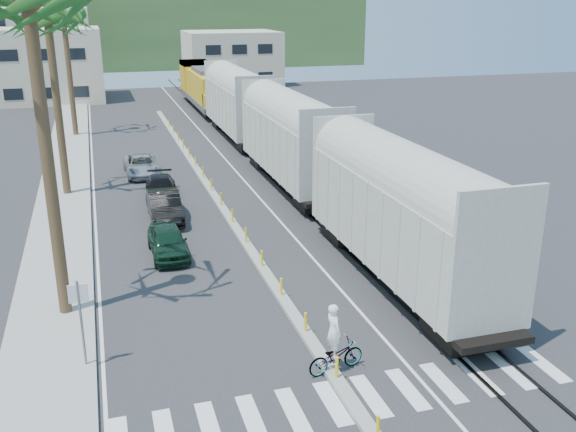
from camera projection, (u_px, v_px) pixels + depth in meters
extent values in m
plane|color=#28282B|center=(325.00, 365.00, 20.47)|extent=(140.00, 140.00, 0.00)
cube|color=gray|center=(65.00, 181.00, 40.78)|extent=(3.00, 90.00, 0.15)
cube|color=black|center=(250.00, 158.00, 47.02)|extent=(0.12, 100.00, 0.06)
cube|color=black|center=(269.00, 156.00, 47.41)|extent=(0.12, 100.00, 0.06)
cube|color=gray|center=(212.00, 192.00, 38.58)|extent=(0.45, 60.00, 0.15)
cylinder|color=yellow|center=(378.00, 427.00, 16.69)|extent=(0.10, 0.10, 0.70)
cylinder|color=yellow|center=(337.00, 367.00, 19.41)|extent=(0.10, 0.10, 0.70)
cylinder|color=yellow|center=(306.00, 322.00, 22.13)|extent=(0.10, 0.10, 0.70)
cylinder|color=yellow|center=(281.00, 287.00, 24.85)|extent=(0.10, 0.10, 0.70)
cylinder|color=yellow|center=(262.00, 258.00, 27.56)|extent=(0.10, 0.10, 0.70)
cylinder|color=yellow|center=(246.00, 235.00, 30.28)|extent=(0.10, 0.10, 0.70)
cylinder|color=yellow|center=(232.00, 215.00, 33.00)|extent=(0.10, 0.10, 0.70)
cylinder|color=yellow|center=(221.00, 199.00, 35.72)|extent=(0.10, 0.10, 0.70)
cylinder|color=yellow|center=(211.00, 185.00, 38.44)|extent=(0.10, 0.10, 0.70)
cylinder|color=yellow|center=(203.00, 172.00, 41.16)|extent=(0.10, 0.10, 0.70)
cylinder|color=yellow|center=(196.00, 162.00, 43.88)|extent=(0.10, 0.10, 0.70)
cylinder|color=yellow|center=(189.00, 152.00, 46.60)|extent=(0.10, 0.10, 0.70)
cylinder|color=yellow|center=(183.00, 144.00, 49.32)|extent=(0.10, 0.10, 0.70)
cylinder|color=yellow|center=(178.00, 136.00, 52.04)|extent=(0.10, 0.10, 0.70)
cylinder|color=yellow|center=(173.00, 129.00, 54.75)|extent=(0.10, 0.10, 0.70)
cylinder|color=yellow|center=(169.00, 123.00, 57.47)|extent=(0.10, 0.10, 0.70)
cube|color=silver|center=(349.00, 400.00, 18.66)|extent=(14.00, 2.20, 0.01)
cube|color=silver|center=(93.00, 180.00, 41.27)|extent=(0.12, 90.00, 0.01)
cube|color=silver|center=(235.00, 170.00, 43.82)|extent=(0.12, 90.00, 0.01)
cube|color=#A8A69A|center=(401.00, 220.00, 25.56)|extent=(3.00, 12.88, 3.40)
cylinder|color=#A8A69A|center=(403.00, 179.00, 25.02)|extent=(2.90, 12.58, 2.90)
cube|color=black|center=(398.00, 271.00, 26.27)|extent=(2.60, 12.88, 1.00)
cube|color=#A8A69A|center=(291.00, 143.00, 39.16)|extent=(3.00, 12.88, 3.40)
cylinder|color=#A8A69A|center=(291.00, 116.00, 38.61)|extent=(2.90, 12.58, 2.90)
cube|color=black|center=(291.00, 178.00, 39.87)|extent=(2.60, 12.88, 1.00)
cube|color=#A8A69A|center=(237.00, 106.00, 52.75)|extent=(3.00, 12.88, 3.40)
cylinder|color=#A8A69A|center=(237.00, 85.00, 52.21)|extent=(2.90, 12.58, 2.90)
cube|color=black|center=(238.00, 132.00, 53.46)|extent=(2.60, 12.88, 1.00)
cube|color=#4C4C4F|center=(205.00, 99.00, 67.79)|extent=(3.00, 17.00, 0.50)
cube|color=#BF8612|center=(206.00, 85.00, 66.38)|extent=(2.70, 12.24, 2.60)
cube|color=#BF8612|center=(195.00, 75.00, 72.43)|extent=(3.00, 3.74, 3.20)
cube|color=black|center=(205.00, 104.00, 67.98)|extent=(2.60, 13.60, 0.90)
cylinder|color=brown|center=(49.00, 171.00, 21.95)|extent=(0.44, 0.44, 11.00)
cylinder|color=brown|center=(58.00, 111.00, 36.53)|extent=(0.44, 0.44, 10.00)
sphere|color=#174A17|center=(47.00, 17.00, 34.87)|extent=(3.20, 3.20, 3.20)
cylinder|color=brown|center=(68.00, 64.00, 52.61)|extent=(0.44, 0.44, 12.00)
cylinder|color=slate|center=(82.00, 326.00, 19.80)|extent=(0.08, 0.08, 3.00)
cube|color=silver|center=(78.00, 293.00, 19.45)|extent=(0.60, 0.04, 0.60)
cube|color=#B7A891|center=(47.00, 65.00, 72.37)|extent=(12.00, 10.00, 8.00)
cube|color=#B7A891|center=(36.00, 46.00, 86.00)|extent=(14.00, 12.00, 10.00)
cube|color=#B7A891|center=(232.00, 58.00, 86.08)|extent=(12.00, 10.00, 7.00)
cube|color=#385628|center=(125.00, 30.00, 109.18)|extent=(80.00, 20.00, 12.00)
imported|color=black|center=(168.00, 241.00, 28.97)|extent=(1.74, 4.06, 1.36)
imported|color=black|center=(165.00, 206.00, 33.61)|extent=(1.73, 4.63, 1.51)
imported|color=black|center=(161.00, 188.00, 37.39)|extent=(2.46, 4.57, 1.24)
imported|color=#AAACAF|center=(142.00, 165.00, 42.34)|extent=(2.38, 4.74, 1.29)
imported|color=#9EA0A5|center=(336.00, 356.00, 19.98)|extent=(1.46, 2.21, 1.02)
imported|color=white|center=(333.00, 330.00, 19.66)|extent=(0.82, 0.68, 1.77)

